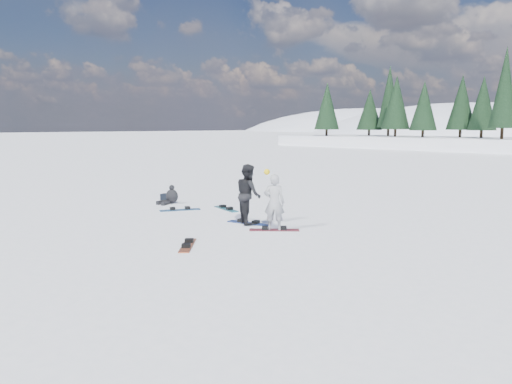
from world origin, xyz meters
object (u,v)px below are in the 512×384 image
at_px(snowboarder_woman, 274,202).
at_px(snowboarder_man, 248,194).
at_px(snowboard_loose_b, 188,245).
at_px(seated_rider, 171,196).
at_px(snowboard_loose_a, 180,210).
at_px(snowboard_loose_c, 226,209).
at_px(gear_bag, 167,197).

distance_m(snowboarder_woman, snowboarder_man, 1.32).
bearing_deg(snowboard_loose_b, seated_rider, -166.81).
height_order(seated_rider, snowboard_loose_a, seated_rider).
xyz_separation_m(snowboarder_woman, snowboarder_man, (-1.30, 0.15, 0.10)).
distance_m(snowboarder_man, seated_rider, 5.28).
xyz_separation_m(snowboarder_woman, snowboard_loose_a, (-4.92, 0.01, -0.85)).
xyz_separation_m(snowboarder_woman, seated_rider, (-6.52, 0.68, -0.58)).
bearing_deg(snowboarder_woman, snowboard_loose_a, -35.28).
relative_size(snowboarder_man, snowboard_loose_c, 1.29).
bearing_deg(seated_rider, snowboarder_woman, -25.02).
relative_size(snowboarder_woman, snowboard_loose_c, 1.24).
bearing_deg(snowboarder_man, snowboarder_woman, -160.21).
relative_size(snowboarder_man, seated_rider, 2.00).
bearing_deg(snowboard_loose_a, snowboard_loose_b, -97.20).
relative_size(gear_bag, snowboard_loose_b, 0.30).
distance_m(seated_rider, snowboard_loose_a, 1.76).
distance_m(seated_rider, snowboard_loose_c, 2.72).
relative_size(snowboarder_man, gear_bag, 4.29).
xyz_separation_m(snowboarder_man, snowboard_loose_b, (1.10, -3.19, -0.95)).
height_order(snowboarder_woman, snowboard_loose_c, snowboarder_woman).
distance_m(snowboarder_woman, snowboard_loose_a, 4.99).
xyz_separation_m(snowboarder_woman, snowboard_loose_c, (-3.91, 1.39, -0.85)).
xyz_separation_m(snowboarder_man, snowboard_loose_a, (-3.62, -0.14, -0.95)).
bearing_deg(snowboarder_woman, snowboard_loose_b, 51.02).
distance_m(snowboard_loose_a, snowboard_loose_b, 5.62).
bearing_deg(snowboard_loose_a, snowboard_loose_c, -10.60).
height_order(snowboarder_man, seated_rider, snowboarder_man).
xyz_separation_m(snowboarder_woman, snowboard_loose_b, (-0.20, -3.04, -0.85)).
height_order(snowboard_loose_a, snowboard_loose_b, same).
bearing_deg(snowboard_loose_b, snowboard_loose_c, 173.58).
bearing_deg(gear_bag, snowboard_loose_b, -29.52).
xyz_separation_m(snowboarder_woman, gear_bag, (-7.22, 0.93, -0.72)).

